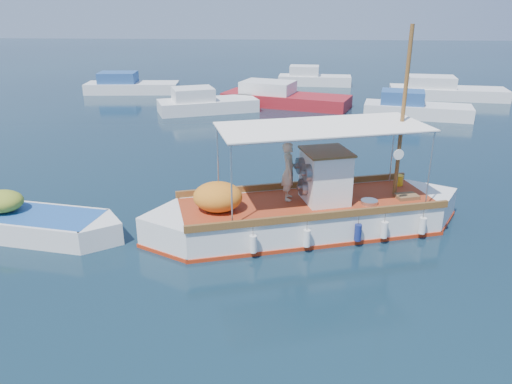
{
  "coord_description": "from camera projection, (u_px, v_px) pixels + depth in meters",
  "views": [
    {
      "loc": [
        -0.27,
        -14.07,
        6.89
      ],
      "look_at": [
        -1.23,
        0.0,
        1.41
      ],
      "focal_mm": 35.0,
      "sensor_mm": 36.0,
      "label": 1
    }
  ],
  "objects": [
    {
      "name": "bg_boat_far_w",
      "position": [
        130.0,
        87.0,
        38.88
      ],
      "size": [
        7.23,
        2.9,
        1.8
      ],
      "rotation": [
        0.0,
        0.0,
        0.09
      ],
      "color": "silver",
      "rests_on": "ground"
    },
    {
      "name": "bg_boat_n",
      "position": [
        282.0,
        98.0,
        34.27
      ],
      "size": [
        9.09,
        5.32,
        1.8
      ],
      "rotation": [
        0.0,
        0.0,
        -0.31
      ],
      "color": "maroon",
      "rests_on": "ground"
    },
    {
      "name": "ground",
      "position": [
        295.0,
        235.0,
        15.56
      ],
      "size": [
        160.0,
        160.0,
        0.0
      ],
      "primitive_type": "plane",
      "color": "black",
      "rests_on": "ground"
    },
    {
      "name": "bg_boat_e",
      "position": [
        444.0,
        92.0,
        36.72
      ],
      "size": [
        8.46,
        3.56,
        1.8
      ],
      "rotation": [
        0.0,
        0.0,
        -0.12
      ],
      "color": "silver",
      "rests_on": "ground"
    },
    {
      "name": "bg_boat_nw",
      "position": [
        205.0,
        104.0,
        32.33
      ],
      "size": [
        6.73,
        4.56,
        1.8
      ],
      "rotation": [
        0.0,
        0.0,
        0.38
      ],
      "color": "silver",
      "rests_on": "ground"
    },
    {
      "name": "dinghy",
      "position": [
        27.0,
        224.0,
        15.52
      ],
      "size": [
        6.37,
        2.53,
        1.57
      ],
      "rotation": [
        0.0,
        0.0,
        -0.16
      ],
      "color": "white",
      "rests_on": "ground"
    },
    {
      "name": "bg_boat_ne",
      "position": [
        414.0,
        109.0,
        30.95
      ],
      "size": [
        6.71,
        3.46,
        1.8
      ],
      "rotation": [
        0.0,
        0.0,
        -0.21
      ],
      "color": "silver",
      "rests_on": "ground"
    },
    {
      "name": "fishing_caique",
      "position": [
        306.0,
        213.0,
        15.72
      ],
      "size": [
        10.07,
        5.01,
        6.43
      ],
      "rotation": [
        0.0,
        0.0,
        0.3
      ],
      "color": "white",
      "rests_on": "ground"
    },
    {
      "name": "bg_boat_far_n",
      "position": [
        312.0,
        79.0,
        42.45
      ],
      "size": [
        6.18,
        2.39,
        1.8
      ],
      "rotation": [
        0.0,
        0.0,
        -0.07
      ],
      "color": "silver",
      "rests_on": "ground"
    }
  ]
}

